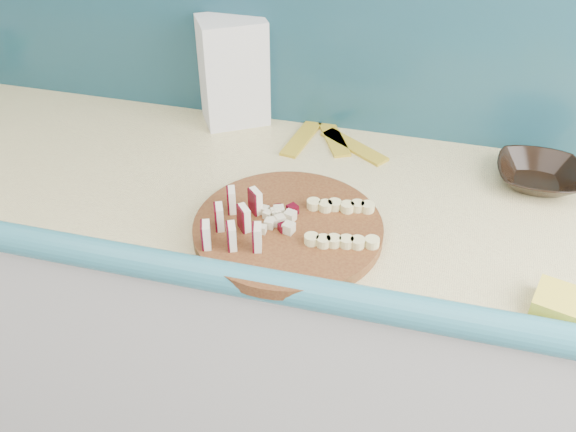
# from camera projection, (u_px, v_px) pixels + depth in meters

# --- Properties ---
(kitchen_counter) EXTENTS (2.20, 0.63, 0.91)m
(kitchen_counter) POSITION_uv_depth(u_px,v_px,m) (220.00, 319.00, 1.68)
(kitchen_counter) COLOR silver
(kitchen_counter) RESTS_ON ground
(backsplash) EXTENTS (2.20, 0.02, 0.50)m
(backsplash) POSITION_uv_depth(u_px,v_px,m) (242.00, 16.00, 1.47)
(backsplash) COLOR teal
(backsplash) RESTS_ON kitchen_counter
(cutting_board) EXTENTS (0.43, 0.43, 0.02)m
(cutting_board) POSITION_uv_depth(u_px,v_px,m) (288.00, 229.00, 1.23)
(cutting_board) COLOR #461E0F
(cutting_board) RESTS_ON kitchen_counter
(apple_wedges) EXTENTS (0.11, 0.16, 0.05)m
(apple_wedges) POSITION_uv_depth(u_px,v_px,m) (235.00, 220.00, 1.20)
(apple_wedges) COLOR #F1E2C1
(apple_wedges) RESTS_ON cutting_board
(apple_chunks) EXTENTS (0.06, 0.06, 0.02)m
(apple_chunks) POSITION_uv_depth(u_px,v_px,m) (276.00, 220.00, 1.22)
(apple_chunks) COLOR beige
(apple_chunks) RESTS_ON cutting_board
(banana_slices) EXTENTS (0.16, 0.16, 0.02)m
(banana_slices) POSITION_uv_depth(u_px,v_px,m) (341.00, 223.00, 1.22)
(banana_slices) COLOR #E2D58A
(banana_slices) RESTS_ON cutting_board
(brown_bowl) EXTENTS (0.18, 0.18, 0.04)m
(brown_bowl) POSITION_uv_depth(u_px,v_px,m) (538.00, 176.00, 1.36)
(brown_bowl) COLOR black
(brown_bowl) RESTS_ON kitchen_counter
(flour_bag) EXTENTS (0.18, 0.17, 0.26)m
(flour_bag) POSITION_uv_depth(u_px,v_px,m) (234.00, 71.00, 1.52)
(flour_bag) COLOR silver
(flour_bag) RESTS_ON kitchen_counter
(sponge) EXTENTS (0.13, 0.11, 0.03)m
(sponge) POSITION_uv_depth(u_px,v_px,m) (569.00, 307.00, 1.06)
(sponge) COLOR yellow
(sponge) RESTS_ON kitchen_counter
(banana_peel) EXTENTS (0.25, 0.21, 0.01)m
(banana_peel) POSITION_uv_depth(u_px,v_px,m) (330.00, 140.00, 1.51)
(banana_peel) COLOR gold
(banana_peel) RESTS_ON kitchen_counter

